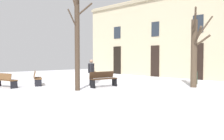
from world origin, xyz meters
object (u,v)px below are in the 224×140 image
Objects in this scene: bench_by_litter_bin at (92,72)px; person_near_bench at (91,71)px; tree_near_facade at (77,36)px; bench_back_to_back_right at (37,78)px; bench_facing_shops at (103,79)px; litter_bin at (194,77)px; tree_right_of_center at (195,50)px; bench_near_center_tree at (5,80)px.

person_near_bench is at bearing 177.79° from bench_by_litter_bin.
bench_back_to_back_right is (-3.67, -0.46, -2.35)m from tree_near_facade.
bench_by_litter_bin is 7.27m from bench_facing_shops.
litter_bin is 0.52× the size of bench_back_to_back_right.
bench_back_to_back_right is at bearing -139.43° from tree_right_of_center.
person_near_bench reaches higher than bench_facing_shops.
bench_by_litter_bin is 0.96× the size of person_near_bench.
person_near_bench is at bearing 125.05° from tree_near_facade.
tree_near_facade reaches higher than bench_facing_shops.
litter_bin is (2.53, 7.19, -2.37)m from tree_near_facade.
litter_bin is at bearing -135.26° from bench_by_litter_bin.
tree_near_facade is at bearing -148.01° from bench_back_to_back_right.
tree_right_of_center is at bearing -75.39° from person_near_bench.
tree_near_facade is 3.59× the size of person_near_bench.
bench_by_litter_bin is 6.31m from person_near_bench.
tree_right_of_center is 9.49m from bench_back_to_back_right.
bench_back_to_back_right is (2.63, -6.38, 0.00)m from bench_by_litter_bin.
bench_facing_shops is 1.11× the size of person_near_bench.
tree_near_facade reaches higher than bench_by_litter_bin.
person_near_bench is at bearing -126.91° from litter_bin.
bench_near_center_tree is (-3.75, -2.36, -2.37)m from tree_near_facade.
person_near_bench is (2.28, 2.43, 0.41)m from bench_back_to_back_right.
litter_bin is 0.53× the size of person_near_bench.
tree_near_facade is 8.95m from bench_by_litter_bin.
bench_facing_shops is 5.57m from bench_near_center_tree.
tree_right_of_center is 2.47m from litter_bin.
tree_right_of_center is 2.76× the size of person_near_bench.
bench_facing_shops is 1.08× the size of bench_back_to_back_right.
tree_near_facade is at bearing 173.32° from bench_by_litter_bin.
bench_by_litter_bin is at bearing 28.73° from person_near_bench.
tree_right_of_center is 2.55× the size of bench_near_center_tree.
bench_facing_shops is 4.21m from bench_back_to_back_right.
bench_back_to_back_right reaches higher than bench_near_center_tree.
person_near_bench reaches higher than bench_near_center_tree.
tree_near_facade is 3.09m from person_near_bench.
bench_by_litter_bin is 8.66m from bench_near_center_tree.
bench_near_center_tree is 1.08× the size of person_near_bench.
person_near_bench is at bearing 91.24° from bench_facing_shops.
bench_near_center_tree is at bearing -147.76° from tree_near_facade.
litter_bin reaches higher than bench_near_center_tree.
person_near_bench is at bearing -108.36° from bench_back_to_back_right.
tree_right_of_center is (3.43, 5.61, -0.68)m from tree_near_facade.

